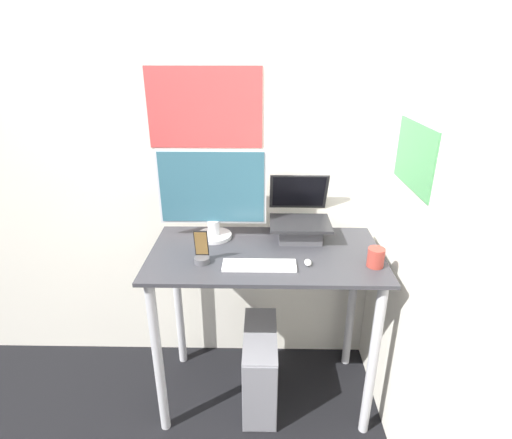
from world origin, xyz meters
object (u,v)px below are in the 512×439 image
(cell_phone, at_px, (202,254))
(mouse, at_px, (308,263))
(keyboard, at_px, (259,265))
(computer_tower, at_px, (260,367))
(laptop, at_px, (300,223))
(monitor, at_px, (212,196))

(cell_phone, bearing_deg, mouse, -1.48)
(keyboard, relative_size, computer_tower, 0.73)
(laptop, height_order, computer_tower, laptop)
(cell_phone, bearing_deg, monitor, 84.76)
(laptop, distance_m, computer_tower, 0.86)
(monitor, xyz_separation_m, keyboard, (0.25, -0.32, -0.23))
(keyboard, height_order, cell_phone, cell_phone)
(cell_phone, bearing_deg, computer_tower, 13.39)
(laptop, xyz_separation_m, mouse, (0.02, -0.31, -0.07))
(mouse, xyz_separation_m, cell_phone, (-0.51, 0.01, 0.03))
(keyboard, bearing_deg, cell_phone, 172.63)
(cell_phone, distance_m, computer_tower, 0.81)
(keyboard, relative_size, cell_phone, 2.06)
(mouse, bearing_deg, cell_phone, 178.52)
(laptop, distance_m, keyboard, 0.40)
(laptop, bearing_deg, mouse, -86.77)
(keyboard, bearing_deg, monitor, 128.30)
(monitor, distance_m, mouse, 0.61)
(keyboard, xyz_separation_m, cell_phone, (-0.28, 0.04, 0.04))
(computer_tower, bearing_deg, monitor, 140.08)
(laptop, relative_size, computer_tower, 0.72)
(keyboard, bearing_deg, computer_tower, 86.85)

